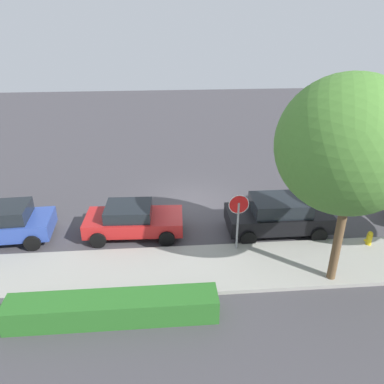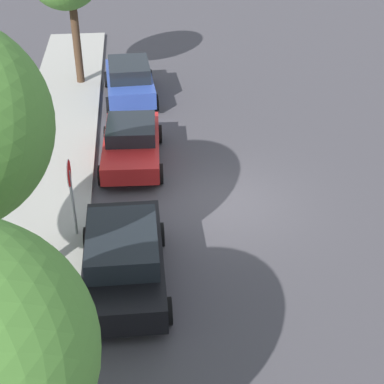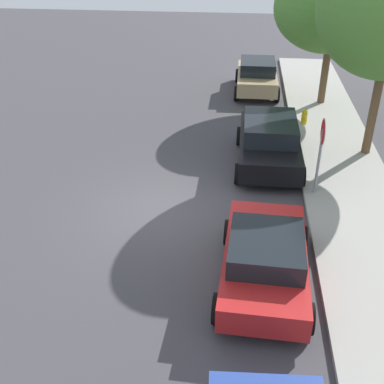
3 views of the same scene
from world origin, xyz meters
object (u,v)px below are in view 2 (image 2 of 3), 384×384
stop_sign (71,186)px  parked_car_red (132,143)px  parked_car_black (123,258)px  parked_car_blue (130,80)px  fire_hydrant (50,384)px

stop_sign → parked_car_red: size_ratio=0.60×
parked_car_black → parked_car_blue: bearing=-1.3°
parked_car_black → parked_car_blue: (11.15, -0.25, -0.01)m
parked_car_black → parked_car_blue: 11.15m
parked_car_black → parked_car_red: size_ratio=1.05×
parked_car_red → fire_hydrant: parked_car_red is taller
parked_car_black → fire_hydrant: size_ratio=5.90×
parked_car_black → fire_hydrant: (-3.23, 1.46, -0.43)m
parked_car_red → fire_hydrant: size_ratio=5.62×
stop_sign → parked_car_red: bearing=-21.3°
parked_car_red → parked_car_blue: size_ratio=1.02×
stop_sign → fire_hydrant: 5.37m
parked_car_black → fire_hydrant: parked_car_black is taller
parked_car_black → parked_car_blue: size_ratio=1.07×
stop_sign → parked_car_blue: size_ratio=0.61×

